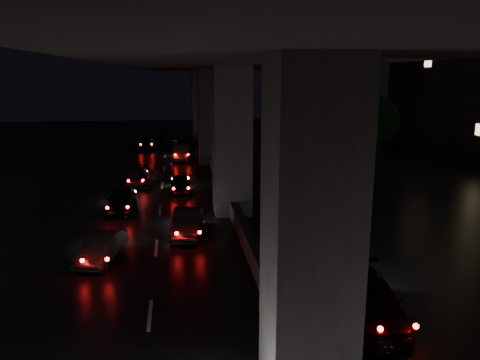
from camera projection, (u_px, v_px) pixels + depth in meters
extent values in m
plane|color=black|center=(245.00, 243.00, 21.29)|extent=(120.00, 120.00, 0.00)
cube|color=#2F2F31|center=(311.00, 231.00, 10.75)|extent=(2.00, 2.00, 8.00)
cube|color=#2F2F31|center=(232.00, 141.00, 25.24)|extent=(2.00, 2.00, 8.00)
cube|color=#2F2F31|center=(210.00, 117.00, 39.72)|extent=(2.00, 2.00, 8.00)
cube|color=#2F2F31|center=(200.00, 105.00, 54.21)|extent=(2.00, 2.00, 8.00)
cube|color=black|center=(231.00, 50.00, 24.19)|extent=(12.00, 80.00, 1.50)
cube|color=#2F2F31|center=(115.00, 23.00, 23.13)|extent=(0.40, 80.00, 1.00)
cube|color=#2F2F31|center=(340.00, 26.00, 24.69)|extent=(0.40, 80.00, 1.00)
cube|color=#2F2F31|center=(232.00, 205.00, 26.03)|extent=(0.45, 70.00, 0.85)
cylinder|color=black|center=(370.00, 160.00, 34.06)|extent=(0.44, 0.44, 2.80)
sphere|color=black|center=(372.00, 121.00, 33.44)|extent=(3.80, 3.80, 3.80)
cylinder|color=black|center=(308.00, 133.00, 49.51)|extent=(0.44, 0.44, 2.80)
sphere|color=black|center=(309.00, 106.00, 48.89)|extent=(3.80, 3.80, 3.80)
cylinder|color=#2D2D33|center=(349.00, 111.00, 39.24)|extent=(0.18, 0.18, 9.00)
cube|color=#2D2D33|center=(339.00, 57.00, 38.11)|extent=(2.40, 0.10, 0.10)
sphere|color=#FF9F32|center=(325.00, 59.00, 38.01)|extent=(0.44, 0.44, 0.44)
imported|color=black|center=(370.00, 300.00, 14.64)|extent=(2.39, 4.50, 1.24)
imported|color=#232326|center=(101.00, 247.00, 19.32)|extent=(1.91, 3.50, 1.10)
imported|color=black|center=(187.00, 223.00, 22.31)|extent=(1.77, 3.81, 1.21)
imported|color=black|center=(121.00, 200.00, 26.21)|extent=(1.53, 3.67, 1.24)
imported|color=#242427|center=(138.00, 177.00, 32.48)|extent=(1.77, 3.94, 1.12)
imported|color=black|center=(181.00, 184.00, 30.43)|extent=(1.35, 3.21, 1.09)
imported|color=#4F4C44|center=(181.00, 152.00, 41.97)|extent=(1.69, 4.10, 1.32)
imported|color=black|center=(181.00, 145.00, 47.10)|extent=(2.85, 4.43, 1.14)
imported|color=black|center=(147.00, 143.00, 48.01)|extent=(2.88, 4.93, 1.29)
imported|color=slate|center=(231.00, 141.00, 49.48)|extent=(1.58, 3.49, 1.16)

